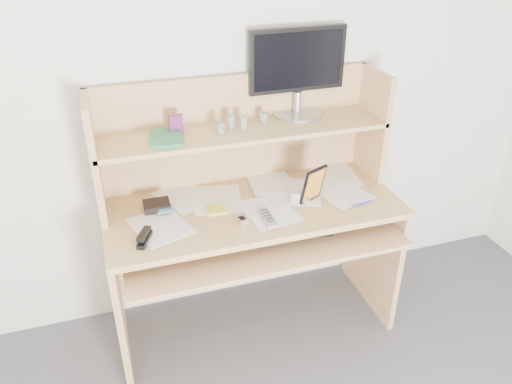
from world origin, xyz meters
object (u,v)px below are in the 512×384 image
object	(u,v)px
keyboard	(279,225)
game_case	(313,184)
desk	(249,206)
tv_remote	(267,218)
monitor	(298,69)

from	to	relation	value
keyboard	game_case	xyz separation A→B (m)	(0.18, 0.02, 0.18)
desk	tv_remote	bearing A→B (deg)	-85.44
keyboard	monitor	distance (m)	0.76
desk	tv_remote	size ratio (longest dim) A/B	8.50
desk	game_case	distance (m)	0.35
desk	keyboard	world-z (taller)	desk
desk	monitor	world-z (taller)	monitor
desk	game_case	size ratio (longest dim) A/B	7.68
desk	keyboard	distance (m)	0.19
keyboard	tv_remote	bearing A→B (deg)	-126.52
keyboard	game_case	distance (m)	0.25
keyboard	tv_remote	xyz separation A→B (m)	(-0.08, -0.07, 0.10)
tv_remote	game_case	world-z (taller)	game_case
keyboard	monitor	size ratio (longest dim) A/B	1.06
keyboard	game_case	size ratio (longest dim) A/B	2.85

